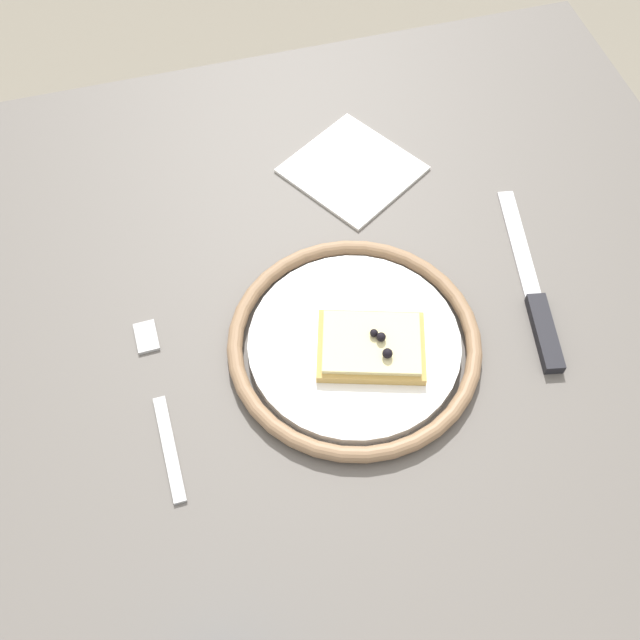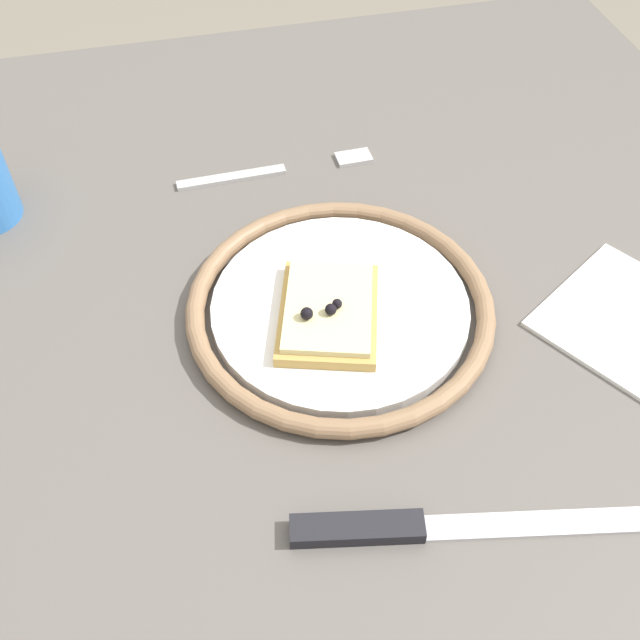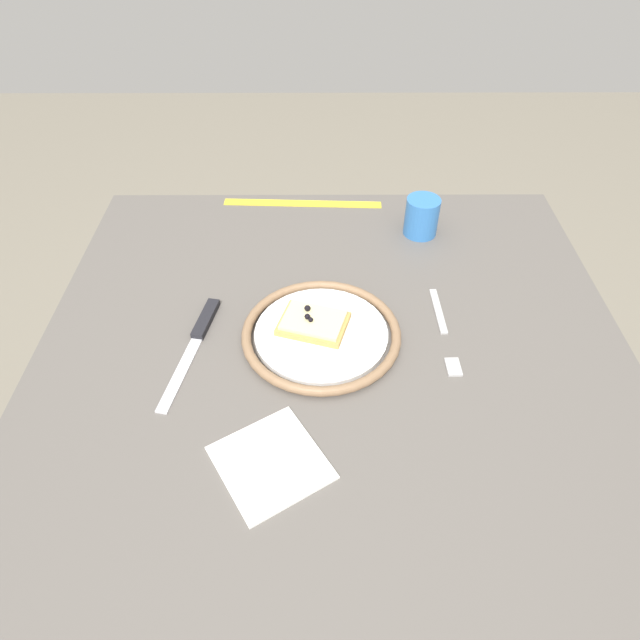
% 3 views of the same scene
% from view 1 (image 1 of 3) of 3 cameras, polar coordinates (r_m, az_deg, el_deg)
% --- Properties ---
extents(ground_plane, '(6.00, 6.00, 0.00)m').
position_cam_1_polar(ground_plane, '(1.49, 0.54, -16.68)').
color(ground_plane, slate).
extents(dining_table, '(0.95, 0.91, 0.76)m').
position_cam_1_polar(dining_table, '(0.88, 0.88, -5.17)').
color(dining_table, '#5B5651').
rests_on(dining_table, ground_plane).
extents(plate, '(0.26, 0.26, 0.02)m').
position_cam_1_polar(plate, '(0.78, 2.57, -1.74)').
color(plate, white).
rests_on(plate, dining_table).
extents(pizza_slice_near, '(0.13, 0.11, 0.03)m').
position_cam_1_polar(pizza_slice_near, '(0.76, 3.85, -1.91)').
color(pizza_slice_near, tan).
rests_on(pizza_slice_near, plate).
extents(knife, '(0.06, 0.24, 0.01)m').
position_cam_1_polar(knife, '(0.83, 15.90, 0.96)').
color(knife, silver).
rests_on(knife, dining_table).
extents(fork, '(0.02, 0.20, 0.00)m').
position_cam_1_polar(fork, '(0.77, -11.83, -6.17)').
color(fork, '#B8B8B8').
rests_on(fork, dining_table).
extents(napkin, '(0.18, 0.18, 0.00)m').
position_cam_1_polar(napkin, '(0.93, 2.43, 11.17)').
color(napkin, white).
rests_on(napkin, dining_table).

